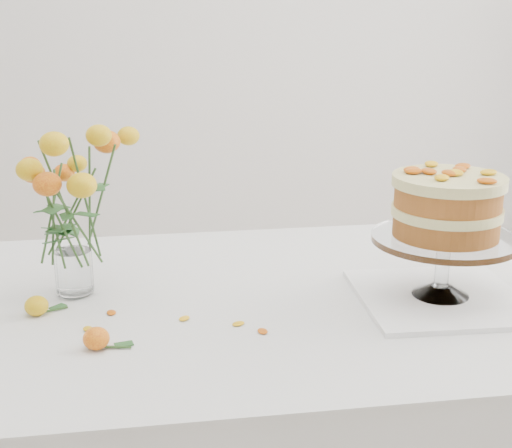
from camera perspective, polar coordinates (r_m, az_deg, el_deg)
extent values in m
cube|color=silver|center=(3.37, -6.13, 16.99)|extent=(4.00, 0.04, 2.70)
cube|color=tan|center=(1.50, -1.36, -6.72)|extent=(1.40, 0.90, 0.04)
cylinder|color=tan|center=(2.15, 14.28, -10.81)|extent=(0.06, 0.06, 0.71)
cube|color=silver|center=(1.49, -1.36, -5.91)|extent=(1.42, 0.92, 0.01)
cube|color=silver|center=(1.96, -3.12, -3.57)|extent=(1.42, 0.01, 0.20)
cube|color=white|center=(1.52, 14.50, -5.69)|extent=(0.34, 0.34, 0.01)
cylinder|color=silver|center=(1.50, 14.70, -3.09)|extent=(0.03, 0.03, 0.09)
cylinder|color=silver|center=(1.48, 14.85, -1.14)|extent=(0.29, 0.29, 0.01)
cylinder|color=#A75225|center=(1.47, 14.93, -0.13)|extent=(0.25, 0.25, 0.04)
cylinder|color=beige|center=(1.46, 15.02, 1.01)|extent=(0.26, 0.26, 0.02)
cylinder|color=#A75225|center=(1.46, 15.11, 2.16)|extent=(0.25, 0.25, 0.04)
cylinder|color=beige|center=(1.45, 15.20, 3.36)|extent=(0.26, 0.26, 0.02)
cylinder|color=silver|center=(1.55, -14.23, -5.34)|extent=(0.06, 0.06, 0.01)
cylinder|color=silver|center=(1.53, -14.36, -3.66)|extent=(0.08, 0.08, 0.09)
ellipsoid|color=yellow|center=(1.46, -17.15, -6.27)|extent=(0.05, 0.05, 0.04)
cylinder|color=#2D5020|center=(1.47, -15.87, -6.68)|extent=(0.05, 0.02, 0.00)
ellipsoid|color=#BB2F09|center=(1.30, -12.66, -8.92)|extent=(0.05, 0.05, 0.04)
cylinder|color=#2D5020|center=(1.30, -11.19, -9.70)|extent=(0.06, 0.02, 0.00)
ellipsoid|color=#EDAD0F|center=(1.39, -5.76, -7.53)|extent=(0.03, 0.02, 0.00)
ellipsoid|color=#EDAD0F|center=(1.36, -1.42, -7.99)|extent=(0.03, 0.02, 0.00)
ellipsoid|color=#EDAD0F|center=(1.33, 0.53, -8.59)|extent=(0.03, 0.02, 0.00)
ellipsoid|color=#EDAD0F|center=(1.44, -11.49, -6.97)|extent=(0.03, 0.02, 0.00)
ellipsoid|color=#EDAD0F|center=(1.38, -13.28, -8.19)|extent=(0.03, 0.02, 0.00)
ellipsoid|color=#EDAD0F|center=(1.49, 10.65, -6.10)|extent=(0.03, 0.02, 0.00)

